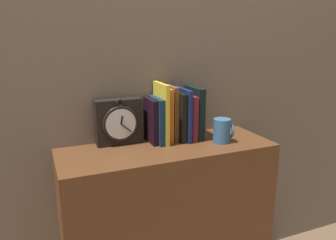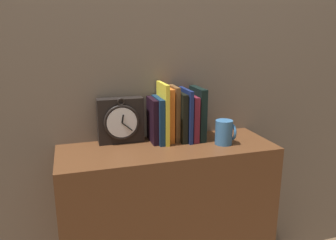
% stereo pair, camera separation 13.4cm
% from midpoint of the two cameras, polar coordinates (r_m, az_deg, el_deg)
% --- Properties ---
extents(wall_back, '(6.00, 0.05, 2.60)m').
position_cam_midpoint_polar(wall_back, '(1.47, 0.53, 17.74)').
color(wall_back, '#756656').
rests_on(wall_back, ground_plane).
extents(bookshelf, '(0.90, 0.32, 0.77)m').
position_cam_midpoint_polar(bookshelf, '(1.54, 2.61, -18.28)').
color(bookshelf, brown).
rests_on(bookshelf, ground_plane).
extents(clock, '(0.19, 0.07, 0.20)m').
position_cam_midpoint_polar(clock, '(1.40, -5.56, -0.14)').
color(clock, black).
rests_on(clock, bookshelf).
extents(book_slot0_black, '(0.02, 0.13, 0.19)m').
position_cam_midpoint_polar(book_slot0_black, '(1.41, 0.01, -0.10)').
color(book_slot0_black, black).
rests_on(book_slot0_black, bookshelf).
extents(book_slot1_navy, '(0.02, 0.15, 0.20)m').
position_cam_midpoint_polar(book_slot1_navy, '(1.41, 0.99, -0.02)').
color(book_slot1_navy, '#122D4C').
rests_on(book_slot1_navy, bookshelf).
extents(book_slot2_yellow, '(0.02, 0.15, 0.26)m').
position_cam_midpoint_polar(book_slot2_yellow, '(1.40, 2.01, 1.23)').
color(book_slot2_yellow, yellow).
rests_on(book_slot2_yellow, bookshelf).
extents(book_slot3_orange, '(0.03, 0.12, 0.23)m').
position_cam_midpoint_polar(book_slot3_orange, '(1.43, 2.69, 0.96)').
color(book_slot3_orange, orange).
rests_on(book_slot3_orange, bookshelf).
extents(book_slot4_brown, '(0.02, 0.12, 0.24)m').
position_cam_midpoint_polar(book_slot4_brown, '(1.44, 3.74, 1.16)').
color(book_slot4_brown, brown).
rests_on(book_slot4_brown, bookshelf).
extents(book_slot5_black, '(0.02, 0.15, 0.21)m').
position_cam_midpoint_polar(book_slot5_black, '(1.44, 4.80, 0.59)').
color(book_slot5_black, black).
rests_on(book_slot5_black, bookshelf).
extents(book_slot6_navy, '(0.02, 0.16, 0.23)m').
position_cam_midpoint_polar(book_slot6_navy, '(1.44, 5.76, 0.90)').
color(book_slot6_navy, navy).
rests_on(book_slot6_navy, bookshelf).
extents(book_slot7_maroon, '(0.03, 0.15, 0.20)m').
position_cam_midpoint_polar(book_slot7_maroon, '(1.45, 6.65, 0.44)').
color(book_slot7_maroon, maroon).
rests_on(book_slot7_maroon, bookshelf).
extents(book_slot8_black, '(0.03, 0.15, 0.23)m').
position_cam_midpoint_polar(book_slot8_black, '(1.46, 7.81, 1.14)').
color(book_slot8_black, black).
rests_on(book_slot8_black, bookshelf).
extents(mug, '(0.08, 0.07, 0.10)m').
position_cam_midpoint_polar(mug, '(1.42, 12.51, -2.13)').
color(mug, teal).
rests_on(mug, bookshelf).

